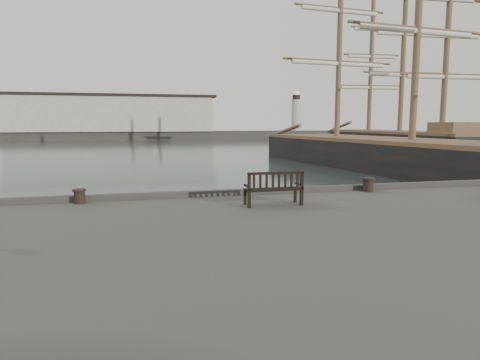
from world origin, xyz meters
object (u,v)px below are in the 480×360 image
(bench, at_px, (273,195))
(tall_ship_main, at_px, (411,163))
(bollard_right, at_px, (368,185))
(tall_ship_far, at_px, (399,147))
(bollard_left, at_px, (80,196))

(bench, xyz_separation_m, tall_ship_main, (17.66, 18.10, -1.13))
(bench, relative_size, bollard_right, 3.49)
(bench, relative_size, tall_ship_far, 0.05)
(bench, distance_m, bollard_left, 5.76)
(tall_ship_main, bearing_deg, bollard_left, -150.25)
(bollard_right, bearing_deg, bench, -158.44)
(bollard_left, relative_size, tall_ship_far, 0.01)
(bollard_left, xyz_separation_m, tall_ship_main, (23.17, 16.40, -1.03))
(bench, bearing_deg, bollard_right, 21.47)
(bollard_left, relative_size, bollard_right, 0.88)
(tall_ship_main, bearing_deg, tall_ship_far, 52.32)
(bollard_left, height_order, tall_ship_main, tall_ship_main)
(tall_ship_main, relative_size, tall_ship_far, 1.27)
(bollard_right, xyz_separation_m, tall_ship_main, (13.64, 16.51, -1.06))
(bollard_right, relative_size, tall_ship_main, 0.01)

